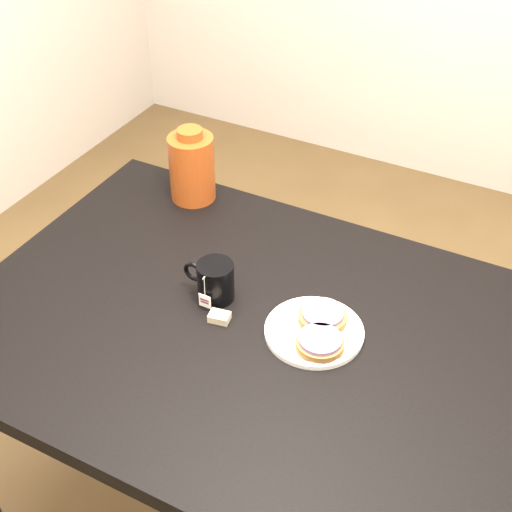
% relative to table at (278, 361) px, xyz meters
% --- Properties ---
extents(table, '(1.40, 0.90, 0.75)m').
position_rel_table_xyz_m(table, '(0.00, 0.00, 0.00)').
color(table, black).
rests_on(table, ground_plane).
extents(plate, '(0.21, 0.21, 0.02)m').
position_rel_table_xyz_m(plate, '(0.07, 0.04, 0.09)').
color(plate, white).
rests_on(plate, table).
extents(bagel_back, '(0.12, 0.12, 0.03)m').
position_rel_table_xyz_m(bagel_back, '(0.07, 0.07, 0.11)').
color(bagel_back, brown).
rests_on(bagel_back, plate).
extents(bagel_front, '(0.14, 0.14, 0.03)m').
position_rel_table_xyz_m(bagel_front, '(0.10, -0.00, 0.11)').
color(bagel_front, brown).
rests_on(bagel_front, plate).
extents(mug, '(0.13, 0.09, 0.09)m').
position_rel_table_xyz_m(mug, '(-0.18, 0.04, 0.13)').
color(mug, black).
rests_on(mug, table).
extents(teabag_pouch, '(0.05, 0.04, 0.02)m').
position_rel_table_xyz_m(teabag_pouch, '(-0.13, -0.02, 0.09)').
color(teabag_pouch, '#C6B793').
rests_on(teabag_pouch, table).
extents(bagel_package, '(0.13, 0.13, 0.20)m').
position_rel_table_xyz_m(bagel_package, '(-0.44, 0.36, 0.18)').
color(bagel_package, maroon).
rests_on(bagel_package, table).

